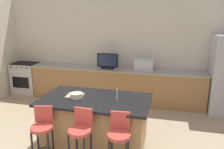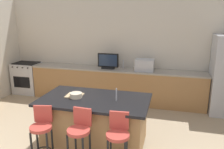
{
  "view_description": "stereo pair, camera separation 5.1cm",
  "coord_description": "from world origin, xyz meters",
  "px_view_note": "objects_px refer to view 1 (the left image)",
  "views": [
    {
      "loc": [
        1.32,
        -1.85,
        2.35
      ],
      "look_at": [
        0.18,
        2.66,
        1.13
      ],
      "focal_mm": 36.69,
      "sensor_mm": 36.0,
      "label": 1
    },
    {
      "loc": [
        1.37,
        -1.84,
        2.35
      ],
      "look_at": [
        0.18,
        2.66,
        1.13
      ],
      "focal_mm": 36.69,
      "sensor_mm": 36.0,
      "label": 2
    }
  ],
  "objects_px": {
    "bar_stool_left": "(43,132)",
    "fruit_bowl": "(77,95)",
    "range_oven": "(27,78)",
    "microwave": "(144,65)",
    "bar_stool_right": "(119,140)",
    "cutting_board": "(75,96)",
    "kitchen_island": "(96,122)",
    "bar_stool_center": "(81,136)",
    "tv_monitor": "(108,62)"
  },
  "relations": [
    {
      "from": "cutting_board",
      "to": "bar_stool_center",
      "type": "bearing_deg",
      "value": -61.86
    },
    {
      "from": "bar_stool_left",
      "to": "cutting_board",
      "type": "distance_m",
      "value": 0.85
    },
    {
      "from": "range_oven",
      "to": "microwave",
      "type": "relative_size",
      "value": 1.97
    },
    {
      "from": "range_oven",
      "to": "tv_monitor",
      "type": "distance_m",
      "value": 2.66
    },
    {
      "from": "range_oven",
      "to": "tv_monitor",
      "type": "xyz_separation_m",
      "value": [
        2.58,
        -0.05,
        0.65
      ]
    },
    {
      "from": "bar_stool_center",
      "to": "cutting_board",
      "type": "distance_m",
      "value": 0.9
    },
    {
      "from": "kitchen_island",
      "to": "microwave",
      "type": "height_order",
      "value": "microwave"
    },
    {
      "from": "range_oven",
      "to": "bar_stool_right",
      "type": "height_order",
      "value": "bar_stool_right"
    },
    {
      "from": "cutting_board",
      "to": "fruit_bowl",
      "type": "bearing_deg",
      "value": -49.45
    },
    {
      "from": "kitchen_island",
      "to": "bar_stool_center",
      "type": "relative_size",
      "value": 1.9
    },
    {
      "from": "kitchen_island",
      "to": "bar_stool_left",
      "type": "xyz_separation_m",
      "value": [
        -0.64,
        -0.69,
        0.1
      ]
    },
    {
      "from": "bar_stool_left",
      "to": "fruit_bowl",
      "type": "height_order",
      "value": "fruit_bowl"
    },
    {
      "from": "kitchen_island",
      "to": "cutting_board",
      "type": "relative_size",
      "value": 6.58
    },
    {
      "from": "bar_stool_right",
      "to": "kitchen_island",
      "type": "bearing_deg",
      "value": 126.34
    },
    {
      "from": "range_oven",
      "to": "bar_stool_center",
      "type": "bearing_deg",
      "value": -45.42
    },
    {
      "from": "tv_monitor",
      "to": "bar_stool_center",
      "type": "xyz_separation_m",
      "value": [
        0.4,
        -2.97,
        -0.51
      ]
    },
    {
      "from": "cutting_board",
      "to": "bar_stool_left",
      "type": "bearing_deg",
      "value": -109.09
    },
    {
      "from": "fruit_bowl",
      "to": "cutting_board",
      "type": "relative_size",
      "value": 0.74
    },
    {
      "from": "range_oven",
      "to": "bar_stool_center",
      "type": "xyz_separation_m",
      "value": [
        2.98,
        -3.02,
        0.13
      ]
    },
    {
      "from": "bar_stool_right",
      "to": "microwave",
      "type": "bearing_deg",
      "value": 84.28
    },
    {
      "from": "tv_monitor",
      "to": "bar_stool_center",
      "type": "height_order",
      "value": "tv_monitor"
    },
    {
      "from": "microwave",
      "to": "bar_stool_left",
      "type": "relative_size",
      "value": 0.5
    },
    {
      "from": "kitchen_island",
      "to": "tv_monitor",
      "type": "bearing_deg",
      "value": 99.88
    },
    {
      "from": "range_oven",
      "to": "fruit_bowl",
      "type": "distance_m",
      "value": 3.58
    },
    {
      "from": "fruit_bowl",
      "to": "cutting_board",
      "type": "distance_m",
      "value": 0.1
    },
    {
      "from": "bar_stool_right",
      "to": "cutting_board",
      "type": "height_order",
      "value": "bar_stool_right"
    },
    {
      "from": "fruit_bowl",
      "to": "kitchen_island",
      "type": "bearing_deg",
      "value": 6.95
    },
    {
      "from": "tv_monitor",
      "to": "fruit_bowl",
      "type": "distance_m",
      "value": 2.32
    },
    {
      "from": "kitchen_island",
      "to": "range_oven",
      "type": "height_order",
      "value": "range_oven"
    },
    {
      "from": "kitchen_island",
      "to": "fruit_bowl",
      "type": "distance_m",
      "value": 0.6
    },
    {
      "from": "bar_stool_left",
      "to": "tv_monitor",
      "type": "bearing_deg",
      "value": 72.43
    },
    {
      "from": "cutting_board",
      "to": "range_oven",
      "type": "bearing_deg",
      "value": 138.5
    },
    {
      "from": "bar_stool_center",
      "to": "bar_stool_right",
      "type": "relative_size",
      "value": 1.02
    },
    {
      "from": "range_oven",
      "to": "microwave",
      "type": "distance_m",
      "value": 3.61
    },
    {
      "from": "bar_stool_right",
      "to": "cutting_board",
      "type": "distance_m",
      "value": 1.23
    },
    {
      "from": "kitchen_island",
      "to": "bar_stool_right",
      "type": "relative_size",
      "value": 1.94
    },
    {
      "from": "microwave",
      "to": "bar_stool_right",
      "type": "bearing_deg",
      "value": -90.19
    },
    {
      "from": "fruit_bowl",
      "to": "bar_stool_left",
      "type": "bearing_deg",
      "value": -115.7
    },
    {
      "from": "range_oven",
      "to": "bar_stool_right",
      "type": "relative_size",
      "value": 0.96
    },
    {
      "from": "tv_monitor",
      "to": "fruit_bowl",
      "type": "bearing_deg",
      "value": -88.33
    },
    {
      "from": "microwave",
      "to": "bar_stool_center",
      "type": "bearing_deg",
      "value": -100.92
    },
    {
      "from": "range_oven",
      "to": "fruit_bowl",
      "type": "bearing_deg",
      "value": -41.71
    },
    {
      "from": "bar_stool_center",
      "to": "cutting_board",
      "type": "relative_size",
      "value": 3.47
    },
    {
      "from": "microwave",
      "to": "fruit_bowl",
      "type": "bearing_deg",
      "value": -111.14
    },
    {
      "from": "microwave",
      "to": "bar_stool_right",
      "type": "height_order",
      "value": "microwave"
    },
    {
      "from": "bar_stool_center",
      "to": "fruit_bowl",
      "type": "relative_size",
      "value": 4.69
    },
    {
      "from": "bar_stool_right",
      "to": "tv_monitor",
      "type": "bearing_deg",
      "value": 102.9
    },
    {
      "from": "bar_stool_center",
      "to": "bar_stool_right",
      "type": "distance_m",
      "value": 0.58
    },
    {
      "from": "bar_stool_left",
      "to": "bar_stool_center",
      "type": "xyz_separation_m",
      "value": [
        0.64,
        -0.01,
        0.03
      ]
    },
    {
      "from": "kitchen_island",
      "to": "tv_monitor",
      "type": "xyz_separation_m",
      "value": [
        -0.4,
        2.27,
        0.64
      ]
    }
  ]
}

